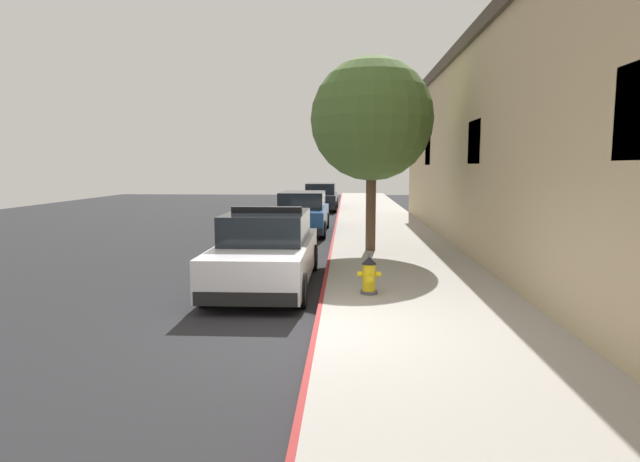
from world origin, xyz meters
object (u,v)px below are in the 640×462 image
at_px(parked_car_silver_ahead, 302,213).
at_px(street_tree, 372,120).
at_px(parked_car_dark_far, 321,197).
at_px(police_cruiser, 267,251).
at_px(fire_hydrant, 369,275).

bearing_deg(parked_car_silver_ahead, street_tree, -65.57).
bearing_deg(parked_car_dark_far, parked_car_silver_ahead, -90.97).
bearing_deg(parked_car_silver_ahead, police_cruiser, -89.90).
xyz_separation_m(police_cruiser, parked_car_silver_ahead, (-0.02, 9.14, -0.00)).
bearing_deg(police_cruiser, street_tree, 58.91).
bearing_deg(street_tree, parked_car_dark_far, 97.90).
relative_size(fire_hydrant, street_tree, 0.14).
bearing_deg(street_tree, fire_hydrant, -92.81).
relative_size(police_cruiser, street_tree, 0.90).
bearing_deg(police_cruiser, fire_hydrant, -31.54).
bearing_deg(fire_hydrant, parked_car_dark_far, 95.27).
height_order(parked_car_silver_ahead, parked_car_dark_far, same).
distance_m(police_cruiser, fire_hydrant, 2.48).
distance_m(fire_hydrant, street_tree, 6.16).
bearing_deg(parked_car_silver_ahead, parked_car_dark_far, 89.03).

